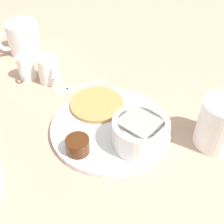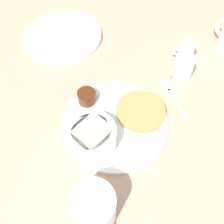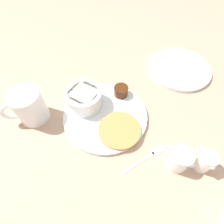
% 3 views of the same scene
% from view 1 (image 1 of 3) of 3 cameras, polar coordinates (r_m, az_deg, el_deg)
% --- Properties ---
extents(ground_plane, '(4.00, 4.00, 0.00)m').
position_cam_1_polar(ground_plane, '(0.60, -0.26, -3.43)').
color(ground_plane, tan).
extents(plate, '(0.26, 0.26, 0.01)m').
position_cam_1_polar(plate, '(0.60, -0.26, -3.03)').
color(plate, white).
rests_on(plate, ground_plane).
extents(pancake_stack, '(0.12, 0.12, 0.01)m').
position_cam_1_polar(pancake_stack, '(0.64, -3.45, 1.47)').
color(pancake_stack, '#B78447').
rests_on(pancake_stack, plate).
extents(bowl, '(0.11, 0.11, 0.06)m').
position_cam_1_polar(bowl, '(0.54, 5.76, -4.03)').
color(bowl, white).
rests_on(bowl, plate).
extents(syrup_cup, '(0.05, 0.05, 0.03)m').
position_cam_1_polar(syrup_cup, '(0.54, -6.99, -6.73)').
color(syrup_cup, '#47230F').
rests_on(syrup_cup, plate).
extents(butter_ramekin, '(0.05, 0.05, 0.04)m').
position_cam_1_polar(butter_ramekin, '(0.54, 6.12, -6.83)').
color(butter_ramekin, white).
rests_on(butter_ramekin, plate).
extents(coffee_mug, '(0.09, 0.12, 0.10)m').
position_cam_1_polar(coffee_mug, '(0.58, 21.39, -2.22)').
color(coffee_mug, white).
rests_on(coffee_mug, ground_plane).
extents(creamer_pitcher_near, '(0.08, 0.05, 0.07)m').
position_cam_1_polar(creamer_pitcher_near, '(0.74, -12.75, 8.37)').
color(creamer_pitcher_near, white).
rests_on(creamer_pitcher_near, ground_plane).
extents(creamer_pitcher_far, '(0.06, 0.04, 0.07)m').
position_cam_1_polar(creamer_pitcher_far, '(0.77, -17.06, 8.69)').
color(creamer_pitcher_far, white).
rests_on(creamer_pitcher_far, ground_plane).
extents(fork, '(0.02, 0.13, 0.00)m').
position_cam_1_polar(fork, '(0.72, -7.81, 5.02)').
color(fork, silver).
rests_on(fork, ground_plane).
extents(second_mug, '(0.09, 0.12, 0.09)m').
position_cam_1_polar(second_mug, '(0.89, -17.75, 14.21)').
color(second_mug, white).
rests_on(second_mug, ground_plane).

